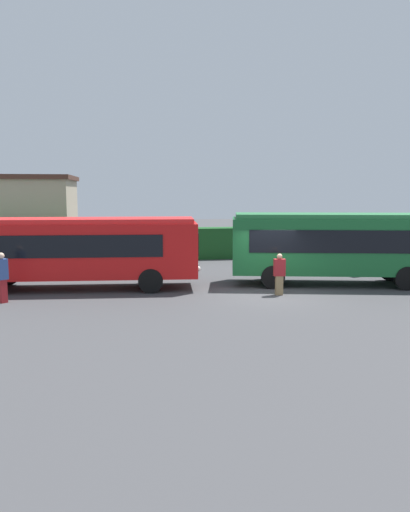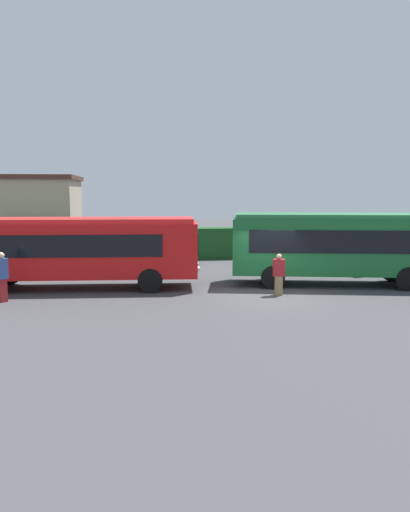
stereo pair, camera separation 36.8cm
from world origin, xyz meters
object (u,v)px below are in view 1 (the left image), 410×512
Objects in this scene: bus_green at (335,244)px; person_center at (279,273)px; traffic_cone at (191,260)px; person_right at (365,255)px; person_left at (2,276)px; bus_red at (76,248)px.

person_center is (-3.06, -1.81, -0.94)m from bus_green.
person_center is 2.76× the size of traffic_cone.
person_right reaches higher than person_center.
person_center is at bearing -137.75° from bus_green.
person_left is 16.41m from person_right.
person_left is 0.99× the size of person_right.
person_left is 3.11× the size of traffic_cone.
bus_green is 8.72m from traffic_cone.
bus_red is 6.27× the size of person_center.
person_center is at bearing -76.80° from person_right.
traffic_cone is (-7.97, 4.51, -0.69)m from person_right.
person_center is at bearing -129.99° from person_left.
person_right reaches higher than person_left.
traffic_cone is (8.03, 8.19, -0.70)m from person_left.
person_center is 8.75m from traffic_cone.
person_center is (10.50, -0.19, -0.14)m from person_left.
person_left is 1.13× the size of person_center.
bus_green is at bearing 0.74° from bus_red.
bus_green is 4.94× the size of person_right.
person_right is (13.56, 1.38, -0.74)m from bus_red.
bus_red reaches higher than traffic_cone.
bus_green is (11.13, -0.66, 0.07)m from bus_red.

